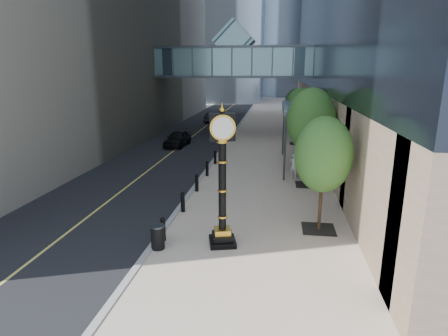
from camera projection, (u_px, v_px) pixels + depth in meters
The scene contains 13 objects.
ground at pixel (227, 258), 13.76m from camera, with size 320.00×320.00×0.00m, color gray.
road at pixel (215, 119), 53.02m from camera, with size 8.00×180.00×0.02m, color black.
sidewalk at pixel (272, 120), 51.93m from camera, with size 8.00×180.00×0.06m, color #B9A48E.
curb at pixel (243, 119), 52.47m from camera, with size 0.25×180.00×0.07m, color gray.
skywalk at pixel (234, 60), 39.03m from camera, with size 17.00×4.20×5.80m.
entrance_canopy at pixel (304, 108), 25.63m from camera, with size 3.00×8.00×4.38m.
bollard_row at pixel (202, 176), 22.62m from camera, with size 0.20×16.20×0.90m.
street_trees at pixel (304, 115), 27.01m from camera, with size 2.79×28.34×5.73m.
street_clock at pixel (222, 188), 14.15m from camera, with size 1.22×1.22×5.37m.
trash_bin at pixel (158, 238), 14.29m from camera, with size 0.52×0.52×0.90m, color black.
pedestrian at pixel (294, 166), 23.57m from camera, with size 0.59×0.38×1.61m, color beige.
car_near at pixel (178, 138), 33.84m from camera, with size 1.64×4.07×1.39m, color black.
car_far at pixel (213, 118), 49.03m from camera, with size 1.40×4.01×1.32m, color black.
Camera 1 is at (1.65, -12.36, 6.71)m, focal length 30.00 mm.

